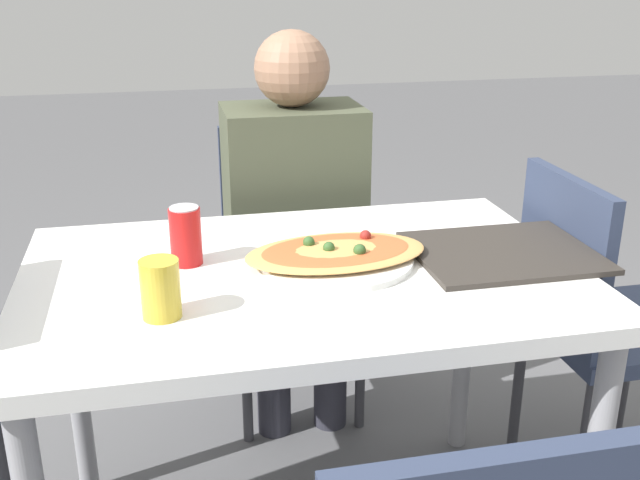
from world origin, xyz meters
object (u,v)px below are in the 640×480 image
dining_table (303,305)px  soda_can (186,236)px  chair_far_seated (289,249)px  drink_glass (160,289)px  person_seated (295,200)px  pizza_main (336,255)px  chair_side_right (598,315)px

dining_table → soda_can: 0.29m
chair_far_seated → drink_glass: 0.99m
person_seated → soda_can: 0.62m
person_seated → pizza_main: (-0.02, -0.58, 0.06)m
chair_far_seated → dining_table: bearing=82.6°
dining_table → drink_glass: drink_glass is taller
chair_far_seated → person_seated: person_seated is taller
soda_can → person_seated: bearing=57.6°
dining_table → chair_far_seated: bearing=82.6°
person_seated → drink_glass: size_ratio=10.74×
chair_side_right → pizza_main: size_ratio=2.16×
chair_far_seated → pizza_main: size_ratio=2.16×
person_seated → pizza_main: bearing=88.3°
dining_table → chair_side_right: chair_side_right is taller
pizza_main → dining_table: bearing=-164.4°
chair_far_seated → soda_can: bearing=62.5°
chair_side_right → soda_can: (-1.00, -0.01, 0.29)m
chair_far_seated → soda_can: 0.76m
chair_far_seated → chair_side_right: 0.92m
chair_far_seated → drink_glass: chair_far_seated is taller
person_seated → pizza_main: person_seated is taller
dining_table → drink_glass: size_ratio=10.60×
pizza_main → soda_can: 0.32m
dining_table → soda_can: soda_can is taller
chair_far_seated → pizza_main: bearing=88.6°
dining_table → pizza_main: size_ratio=2.86×
dining_table → chair_far_seated: size_ratio=1.33×
pizza_main → soda_can: (-0.31, 0.06, 0.04)m
dining_table → chair_side_right: 0.79m
soda_can → chair_far_seated: bearing=62.5°
person_seated → soda_can: person_seated is taller
chair_far_seated → chair_side_right: size_ratio=1.00×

